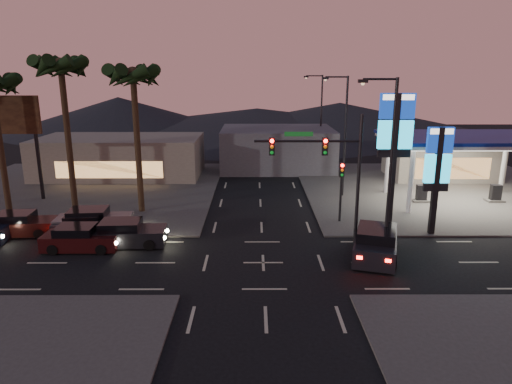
{
  "coord_description": "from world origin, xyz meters",
  "views": [
    {
      "loc": [
        -0.48,
        -23.49,
        10.22
      ],
      "look_at": [
        -0.39,
        4.07,
        3.0
      ],
      "focal_mm": 32.0,
      "sensor_mm": 36.0,
      "label": 1
    }
  ],
  "objects_px": {
    "pylon_sign_tall": "(395,135)",
    "suv_station": "(376,242)",
    "car_lane_a_front": "(125,234)",
    "car_lane_b_front": "(93,221)",
    "car_lane_a_mid": "(81,239)",
    "car_lane_b_mid": "(88,225)",
    "pylon_sign_short": "(438,165)",
    "gas_station": "(465,141)",
    "car_lane_b_rear": "(20,225)",
    "traffic_signal_mast": "(329,163)"
  },
  "relations": [
    {
      "from": "pylon_sign_short",
      "to": "suv_station",
      "type": "xyz_separation_m",
      "value": [
        -4.53,
        -3.53,
        -3.83
      ]
    },
    {
      "from": "suv_station",
      "to": "car_lane_b_mid",
      "type": "bearing_deg",
      "value": 168.84
    },
    {
      "from": "suv_station",
      "to": "pylon_sign_tall",
      "type": "bearing_deg",
      "value": 65.92
    },
    {
      "from": "gas_station",
      "to": "car_lane_a_mid",
      "type": "height_order",
      "value": "gas_station"
    },
    {
      "from": "gas_station",
      "to": "traffic_signal_mast",
      "type": "height_order",
      "value": "traffic_signal_mast"
    },
    {
      "from": "car_lane_b_mid",
      "to": "car_lane_a_mid",
      "type": "bearing_deg",
      "value": -80.32
    },
    {
      "from": "car_lane_a_front",
      "to": "car_lane_b_rear",
      "type": "xyz_separation_m",
      "value": [
        -7.38,
        1.93,
        -0.04
      ]
    },
    {
      "from": "pylon_sign_tall",
      "to": "car_lane_b_rear",
      "type": "height_order",
      "value": "pylon_sign_tall"
    },
    {
      "from": "pylon_sign_tall",
      "to": "car_lane_b_mid",
      "type": "height_order",
      "value": "pylon_sign_tall"
    },
    {
      "from": "car_lane_a_mid",
      "to": "car_lane_b_rear",
      "type": "bearing_deg",
      "value": 152.15
    },
    {
      "from": "pylon_sign_short",
      "to": "pylon_sign_tall",
      "type": "bearing_deg",
      "value": 158.2
    },
    {
      "from": "gas_station",
      "to": "traffic_signal_mast",
      "type": "xyz_separation_m",
      "value": [
        -12.24,
        -10.01,
        0.15
      ]
    },
    {
      "from": "car_lane_a_front",
      "to": "car_lane_b_front",
      "type": "bearing_deg",
      "value": 139.66
    },
    {
      "from": "car_lane_a_front",
      "to": "pylon_sign_tall",
      "type": "bearing_deg",
      "value": 9.46
    },
    {
      "from": "car_lane_a_front",
      "to": "car_lane_b_front",
      "type": "height_order",
      "value": "car_lane_b_front"
    },
    {
      "from": "pylon_sign_tall",
      "to": "suv_station",
      "type": "distance_m",
      "value": 7.46
    },
    {
      "from": "car_lane_a_mid",
      "to": "car_lane_b_rear",
      "type": "distance_m",
      "value": 5.53
    },
    {
      "from": "pylon_sign_tall",
      "to": "car_lane_b_mid",
      "type": "bearing_deg",
      "value": -176.99
    },
    {
      "from": "pylon_sign_short",
      "to": "car_lane_a_front",
      "type": "bearing_deg",
      "value": -174.66
    },
    {
      "from": "pylon_sign_short",
      "to": "car_lane_a_front",
      "type": "relative_size",
      "value": 1.42
    },
    {
      "from": "car_lane_a_mid",
      "to": "car_lane_b_mid",
      "type": "distance_m",
      "value": 2.46
    },
    {
      "from": "car_lane_a_front",
      "to": "car_lane_a_mid",
      "type": "relative_size",
      "value": 1.08
    },
    {
      "from": "gas_station",
      "to": "car_lane_a_mid",
      "type": "xyz_separation_m",
      "value": [
        -26.83,
        -9.97,
        -4.4
      ]
    },
    {
      "from": "pylon_sign_short",
      "to": "car_lane_b_front",
      "type": "xyz_separation_m",
      "value": [
        -22.13,
        0.56,
        -3.91
      ]
    },
    {
      "from": "gas_station",
      "to": "car_lane_b_rear",
      "type": "bearing_deg",
      "value": -166.9
    },
    {
      "from": "pylon_sign_tall",
      "to": "pylon_sign_short",
      "type": "relative_size",
      "value": 1.29
    },
    {
      "from": "pylon_sign_short",
      "to": "car_lane_b_front",
      "type": "bearing_deg",
      "value": 178.54
    },
    {
      "from": "car_lane_b_front",
      "to": "car_lane_b_mid",
      "type": "relative_size",
      "value": 1.11
    },
    {
      "from": "car_lane_a_mid",
      "to": "car_lane_b_rear",
      "type": "height_order",
      "value": "car_lane_b_rear"
    },
    {
      "from": "car_lane_a_front",
      "to": "car_lane_b_rear",
      "type": "height_order",
      "value": "car_lane_a_front"
    },
    {
      "from": "car_lane_b_mid",
      "to": "car_lane_b_rear",
      "type": "relative_size",
      "value": 0.98
    },
    {
      "from": "car_lane_a_mid",
      "to": "car_lane_b_front",
      "type": "relative_size",
      "value": 0.9
    },
    {
      "from": "car_lane_b_rear",
      "to": "pylon_sign_short",
      "type": "bearing_deg",
      "value": -0.25
    },
    {
      "from": "suv_station",
      "to": "car_lane_b_front",
      "type": "bearing_deg",
      "value": 166.9
    },
    {
      "from": "pylon_sign_short",
      "to": "car_lane_b_rear",
      "type": "height_order",
      "value": "pylon_sign_short"
    },
    {
      "from": "gas_station",
      "to": "car_lane_b_front",
      "type": "bearing_deg",
      "value": -165.66
    },
    {
      "from": "pylon_sign_short",
      "to": "traffic_signal_mast",
      "type": "xyz_separation_m",
      "value": [
        -7.24,
        -2.51,
        0.57
      ]
    },
    {
      "from": "pylon_sign_short",
      "to": "car_lane_b_front",
      "type": "height_order",
      "value": "pylon_sign_short"
    },
    {
      "from": "car_lane_b_mid",
      "to": "car_lane_b_rear",
      "type": "xyz_separation_m",
      "value": [
        -4.48,
        0.16,
        0.01
      ]
    },
    {
      "from": "pylon_sign_tall",
      "to": "traffic_signal_mast",
      "type": "height_order",
      "value": "pylon_sign_tall"
    },
    {
      "from": "traffic_signal_mast",
      "to": "suv_station",
      "type": "height_order",
      "value": "traffic_signal_mast"
    },
    {
      "from": "car_lane_a_mid",
      "to": "car_lane_b_front",
      "type": "xyz_separation_m",
      "value": [
        -0.3,
        3.03,
        0.06
      ]
    },
    {
      "from": "car_lane_a_front",
      "to": "suv_station",
      "type": "height_order",
      "value": "suv_station"
    },
    {
      "from": "car_lane_b_front",
      "to": "suv_station",
      "type": "relative_size",
      "value": 0.89
    },
    {
      "from": "pylon_sign_tall",
      "to": "traffic_signal_mast",
      "type": "distance_m",
      "value": 6.02
    },
    {
      "from": "car_lane_a_front",
      "to": "pylon_sign_short",
      "type": "bearing_deg",
      "value": 5.34
    },
    {
      "from": "car_lane_a_front",
      "to": "car_lane_b_mid",
      "type": "xyz_separation_m",
      "value": [
        -2.91,
        1.77,
        -0.06
      ]
    },
    {
      "from": "car_lane_b_front",
      "to": "car_lane_b_mid",
      "type": "distance_m",
      "value": 0.62
    },
    {
      "from": "pylon_sign_tall",
      "to": "suv_station",
      "type": "relative_size",
      "value": 1.57
    },
    {
      "from": "pylon_sign_short",
      "to": "traffic_signal_mast",
      "type": "distance_m",
      "value": 7.69
    }
  ]
}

